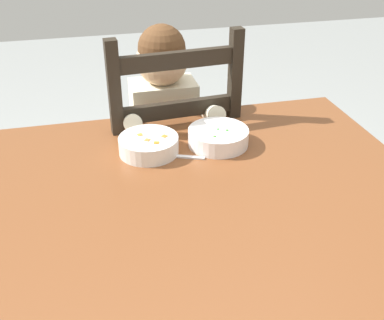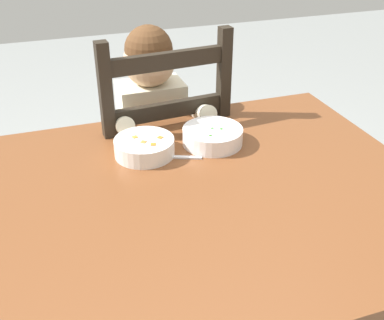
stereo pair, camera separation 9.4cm
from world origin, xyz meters
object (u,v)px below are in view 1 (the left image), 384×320
Objects in this scene: child_figure at (166,123)px; bowl_of_peas at (218,137)px; spoon at (171,155)px; dining_chair at (168,164)px; bowl_of_carrots at (149,144)px; dining_table at (193,223)px.

child_figure is 0.32m from bowl_of_peas.
child_figure is at bearing 82.15° from spoon.
child_figure is at bearing -125.40° from dining_chair.
dining_chair is 0.41m from spoon.
dining_chair reaches higher than spoon.
child_figure is 0.32m from bowl_of_carrots.
bowl_of_peas is (0.10, -0.30, 0.25)m from dining_chair.
dining_table is 8.90× the size of spoon.
child_figure reaches higher than bowl_of_peas.
bowl_of_carrots reaches higher than dining_table.
bowl_of_carrots is (-0.08, 0.22, 0.12)m from dining_table.
spoon is (-0.05, -0.34, 0.23)m from dining_chair.
dining_chair reaches higher than bowl_of_peas.
bowl_of_peas reaches higher than spoon.
child_figure is at bearing 109.21° from bowl_of_peas.
child_figure is at bearing 87.02° from dining_table.
dining_table is at bearing -93.42° from dining_chair.
bowl_of_peas reaches higher than bowl_of_carrots.
dining_table is 1.22× the size of child_figure.
bowl_of_carrots is (-0.10, -0.29, 0.08)m from child_figure.
bowl_of_peas is (0.10, -0.29, 0.08)m from child_figure.
child_figure reaches higher than dining_table.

